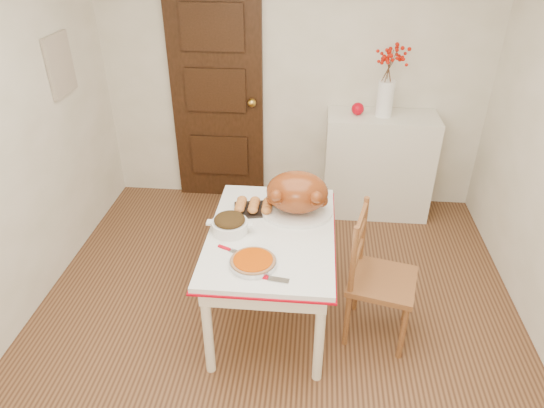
# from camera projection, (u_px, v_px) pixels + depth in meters

# --- Properties ---
(floor) EXTENTS (3.50, 4.00, 0.00)m
(floor) POSITION_uv_depth(u_px,v_px,m) (273.00, 341.00, 3.29)
(floor) COLOR #412515
(floor) RESTS_ON ground
(wall_back) EXTENTS (3.50, 0.00, 2.50)m
(wall_back) POSITION_uv_depth(u_px,v_px,m) (293.00, 74.00, 4.35)
(wall_back) COLOR silver
(wall_back) RESTS_ON ground
(door_back) EXTENTS (0.85, 0.06, 2.06)m
(door_back) POSITION_uv_depth(u_px,v_px,m) (217.00, 96.00, 4.49)
(door_back) COLOR black
(door_back) RESTS_ON ground
(photo_board) EXTENTS (0.03, 0.35, 0.45)m
(photo_board) POSITION_uv_depth(u_px,v_px,m) (60.00, 65.00, 3.68)
(photo_board) COLOR beige
(photo_board) RESTS_ON ground
(sideboard) EXTENTS (0.97, 0.43, 0.97)m
(sideboard) POSITION_uv_depth(u_px,v_px,m) (377.00, 165.00, 4.49)
(sideboard) COLOR silver
(sideboard) RESTS_ON floor
(kitchen_table) EXTENTS (0.83, 1.21, 0.72)m
(kitchen_table) POSITION_uv_depth(u_px,v_px,m) (271.00, 275.00, 3.32)
(kitchen_table) COLOR white
(kitchen_table) RESTS_ON floor
(chair_oak) EXTENTS (0.50, 0.50, 0.94)m
(chair_oak) POSITION_uv_depth(u_px,v_px,m) (383.00, 278.00, 3.12)
(chair_oak) COLOR brown
(chair_oak) RESTS_ON floor
(berry_vase) EXTENTS (0.33, 0.33, 0.64)m
(berry_vase) POSITION_uv_depth(u_px,v_px,m) (388.00, 79.00, 4.08)
(berry_vase) COLOR white
(berry_vase) RESTS_ON sideboard
(apple) EXTENTS (0.11, 0.11, 0.11)m
(apple) POSITION_uv_depth(u_px,v_px,m) (358.00, 109.00, 4.23)
(apple) COLOR #B60112
(apple) RESTS_ON sideboard
(turkey_platter) EXTENTS (0.57, 0.50, 0.30)m
(turkey_platter) POSITION_uv_depth(u_px,v_px,m) (297.00, 194.00, 3.24)
(turkey_platter) COLOR #8B3B12
(turkey_platter) RESTS_ON kitchen_table
(pumpkin_pie) EXTENTS (0.34, 0.34, 0.06)m
(pumpkin_pie) POSITION_uv_depth(u_px,v_px,m) (253.00, 261.00, 2.82)
(pumpkin_pie) COLOR #B73C00
(pumpkin_pie) RESTS_ON kitchen_table
(stuffing_dish) EXTENTS (0.33, 0.28, 0.12)m
(stuffing_dish) POSITION_uv_depth(u_px,v_px,m) (230.00, 224.00, 3.11)
(stuffing_dish) COLOR #3F290E
(stuffing_dish) RESTS_ON kitchen_table
(rolls_tray) EXTENTS (0.30, 0.26, 0.07)m
(rolls_tray) POSITION_uv_depth(u_px,v_px,m) (254.00, 206.00, 3.34)
(rolls_tray) COLOR #C07B40
(rolls_tray) RESTS_ON kitchen_table
(pie_server) EXTENTS (0.24, 0.10, 0.01)m
(pie_server) POSITION_uv_depth(u_px,v_px,m) (269.00, 278.00, 2.73)
(pie_server) COLOR silver
(pie_server) RESTS_ON kitchen_table
(carving_knife) EXTENTS (0.24, 0.15, 0.01)m
(carving_knife) POSITION_uv_depth(u_px,v_px,m) (235.00, 251.00, 2.94)
(carving_knife) COLOR silver
(carving_knife) RESTS_ON kitchen_table
(drinking_glass) EXTENTS (0.07, 0.07, 0.11)m
(drinking_glass) POSITION_uv_depth(u_px,v_px,m) (287.00, 189.00, 3.51)
(drinking_glass) COLOR white
(drinking_glass) RESTS_ON kitchen_table
(shaker_pair) EXTENTS (0.09, 0.06, 0.09)m
(shaker_pair) POSITION_uv_depth(u_px,v_px,m) (322.00, 192.00, 3.49)
(shaker_pair) COLOR white
(shaker_pair) RESTS_ON kitchen_table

